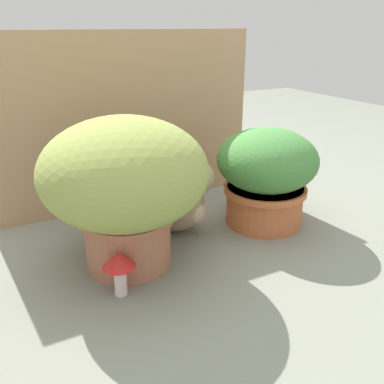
{
  "coord_description": "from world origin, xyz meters",
  "views": [
    {
      "loc": [
        -0.53,
        -1.15,
        0.74
      ],
      "look_at": [
        0.11,
        0.08,
        0.18
      ],
      "focal_mm": 39.17,
      "sensor_mm": 36.0,
      "label": 1
    }
  ],
  "objects": [
    {
      "name": "leafy_planter",
      "position": [
        0.42,
        0.05,
        0.21
      ],
      "size": [
        0.38,
        0.38,
        0.38
      ],
      "color": "#C4653A",
      "rests_on": "ground"
    },
    {
      "name": "mushroom_ornament_red",
      "position": [
        -0.24,
        -0.14,
        0.1
      ],
      "size": [
        0.1,
        0.1,
        0.14
      ],
      "color": "silver",
      "rests_on": "ground"
    },
    {
      "name": "cat",
      "position": [
        0.08,
        0.15,
        0.12
      ],
      "size": [
        0.31,
        0.35,
        0.32
      ],
      "color": "tan",
      "rests_on": "ground"
    },
    {
      "name": "grass_planter",
      "position": [
        -0.16,
        0.01,
        0.29
      ],
      "size": [
        0.52,
        0.52,
        0.49
      ],
      "color": "#AD694C",
      "rests_on": "ground"
    },
    {
      "name": "ground_plane",
      "position": [
        0.0,
        0.0,
        0.0
      ],
      "size": [
        6.0,
        6.0,
        0.0
      ],
      "primitive_type": "plane",
      "color": "gray"
    },
    {
      "name": "cardboard_backdrop",
      "position": [
        0.02,
        0.49,
        0.36
      ],
      "size": [
        1.14,
        0.03,
        0.72
      ],
      "primitive_type": "cube",
      "color": "tan",
      "rests_on": "ground"
    }
  ]
}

